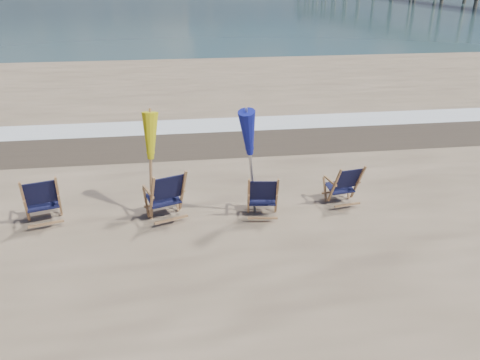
{
  "coord_description": "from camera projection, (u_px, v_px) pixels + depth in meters",
  "views": [
    {
      "loc": [
        -1.01,
        -5.23,
        4.28
      ],
      "look_at": [
        0.0,
        2.2,
        0.9
      ],
      "focal_mm": 35.0,
      "sensor_mm": 36.0,
      "label": 1
    }
  ],
  "objects": [
    {
      "name": "beach_chair_3",
      "position": [
        358.0,
        184.0,
        9.13
      ],
      "size": [
        0.68,
        0.74,
        0.91
      ],
      "primitive_type": null,
      "rotation": [
        0.0,
        0.0,
        3.31
      ],
      "color": "black",
      "rests_on": "ground"
    },
    {
      "name": "beach_chair_0",
      "position": [
        59.0,
        198.0,
        8.45
      ],
      "size": [
        0.82,
        0.88,
        1.02
      ],
      "primitive_type": null,
      "rotation": [
        0.0,
        0.0,
        3.41
      ],
      "color": "black",
      "rests_on": "ground"
    },
    {
      "name": "surf_foam",
      "position": [
        213.0,
        125.0,
        14.11
      ],
      "size": [
        200.0,
        1.4,
        0.01
      ],
      "primitive_type": "cube",
      "color": "silver",
      "rests_on": "ground"
    },
    {
      "name": "umbrella_blue",
      "position": [
        252.0,
        133.0,
        8.17
      ],
      "size": [
        0.3,
        0.3,
        2.19
      ],
      "color": "#A5A5AD",
      "rests_on": "ground"
    },
    {
      "name": "umbrella_yellow",
      "position": [
        148.0,
        143.0,
        8.35
      ],
      "size": [
        0.3,
        0.3,
        1.97
      ],
      "color": "#A07147",
      "rests_on": "ground"
    },
    {
      "name": "wet_sand_strip",
      "position": [
        217.0,
        142.0,
        12.75
      ],
      "size": [
        200.0,
        2.6,
        0.0
      ],
      "primitive_type": "cube",
      "color": "#42362A",
      "rests_on": "ground"
    },
    {
      "name": "beach_chair_1",
      "position": [
        183.0,
        193.0,
        8.61
      ],
      "size": [
        0.89,
        0.94,
        1.05
      ],
      "primitive_type": null,
      "rotation": [
        0.0,
        0.0,
        3.49
      ],
      "color": "black",
      "rests_on": "ground"
    },
    {
      "name": "beach_chair_2",
      "position": [
        277.0,
        198.0,
        8.58
      ],
      "size": [
        0.68,
        0.74,
        0.92
      ],
      "primitive_type": null,
      "rotation": [
        0.0,
        0.0,
        3.0
      ],
      "color": "black",
      "rests_on": "ground"
    }
  ]
}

